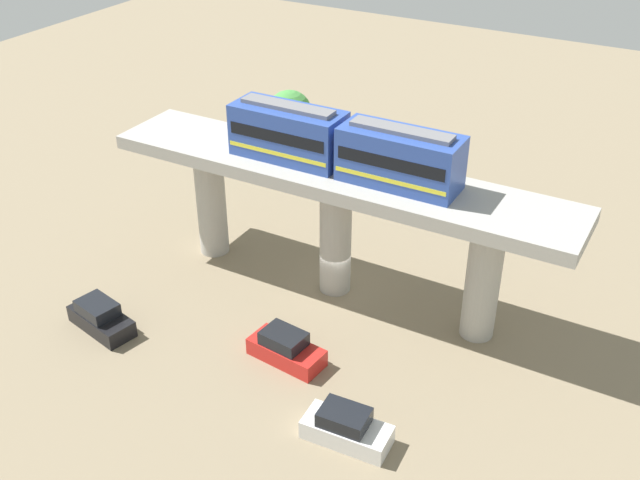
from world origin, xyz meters
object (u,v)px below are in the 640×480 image
at_px(train, 342,145).
at_px(parked_car_black, 100,318).
at_px(parked_car_red, 286,348).
at_px(tree_near_viaduct, 289,113).
at_px(parked_car_white, 346,428).

distance_m(train, parked_car_black, 16.82).
xyz_separation_m(parked_car_red, tree_near_viaduct, (22.04, 13.06, 3.27)).
relative_size(parked_car_white, parked_car_black, 0.96).
distance_m(parked_car_white, parked_car_red, 6.60).
bearing_deg(tree_near_viaduct, parked_car_red, -149.36).
distance_m(parked_car_red, parked_car_black, 10.99).
xyz_separation_m(train, parked_car_white, (-10.82, -6.07, -8.96)).
relative_size(train, parked_car_white, 3.15).
xyz_separation_m(parked_car_white, parked_car_red, (3.60, 5.53, 0.00)).
height_order(train, parked_car_black, train).
bearing_deg(parked_car_white, parked_car_red, 53.71).
bearing_deg(parked_car_black, parked_car_white, -80.21).
distance_m(parked_car_white, tree_near_viaduct, 31.83).
bearing_deg(tree_near_viaduct, parked_car_black, -174.42).
xyz_separation_m(train, tree_near_viaduct, (14.81, 12.52, -5.69)).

